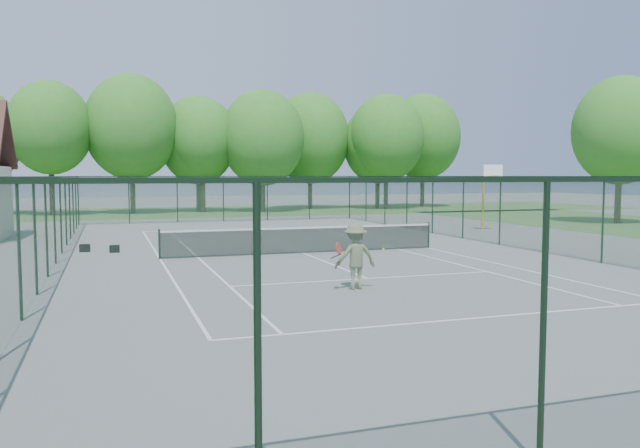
{
  "coord_description": "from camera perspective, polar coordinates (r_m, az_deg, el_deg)",
  "views": [
    {
      "loc": [
        -7.2,
        -23.23,
        3.04
      ],
      "look_at": [
        0.0,
        -2.0,
        1.3
      ],
      "focal_mm": 35.0,
      "sensor_mm": 36.0,
      "label": 1
    }
  ],
  "objects": [
    {
      "name": "tree_side",
      "position": [
        44.18,
        25.78,
        7.7
      ],
      "size": [
        5.9,
        5.9,
        9.35
      ],
      "color": "#402F1D",
      "rests_on": "ground"
    },
    {
      "name": "grass_far",
      "position": [
        53.8,
        -11.01,
        1.12
      ],
      "size": [
        80.0,
        16.0,
        0.01
      ],
      "primitive_type": "cube",
      "color": "#487435",
      "rests_on": "ground"
    },
    {
      "name": "tennis_player",
      "position": [
        16.73,
        3.24,
        -2.96
      ],
      "size": [
        1.89,
        0.95,
        1.77
      ],
      "color": "#666C4A",
      "rests_on": "ground"
    },
    {
      "name": "ground",
      "position": [
        24.51,
        -1.5,
        -2.69
      ],
      "size": [
        140.0,
        140.0,
        0.0
      ],
      "primitive_type": "plane",
      "color": "slate",
      "rests_on": "ground"
    },
    {
      "name": "basketball_goal",
      "position": [
        35.91,
        15.15,
        3.53
      ],
      "size": [
        1.2,
        1.43,
        3.65
      ],
      "color": "yellow",
      "rests_on": "ground"
    },
    {
      "name": "tennis_net",
      "position": [
        24.44,
        -1.51,
        -1.35
      ],
      "size": [
        11.08,
        0.08,
        1.1
      ],
      "color": "black",
      "rests_on": "ground"
    },
    {
      "name": "sports_bag_a",
      "position": [
        26.64,
        -20.71,
        -2.07
      ],
      "size": [
        0.42,
        0.3,
        0.31
      ],
      "primitive_type": "cube",
      "rotation": [
        0.0,
        0.0,
        -0.19
      ],
      "color": "black",
      "rests_on": "ground"
    },
    {
      "name": "sports_bag_b",
      "position": [
        26.02,
        -18.27,
        -2.17
      ],
      "size": [
        0.4,
        0.26,
        0.29
      ],
      "primitive_type": "cube",
      "rotation": [
        0.0,
        0.0,
        -0.09
      ],
      "color": "black",
      "rests_on": "ground"
    },
    {
      "name": "tree_line_far",
      "position": [
        53.8,
        -11.11,
        7.5
      ],
      "size": [
        39.4,
        6.4,
        9.7
      ],
      "color": "#402F1D",
      "rests_on": "ground"
    },
    {
      "name": "court_lines",
      "position": [
        24.51,
        -1.5,
        -2.68
      ],
      "size": [
        11.05,
        23.85,
        0.01
      ],
      "color": "white",
      "rests_on": "ground"
    },
    {
      "name": "fence_enclosure",
      "position": [
        24.37,
        -1.51,
        0.95
      ],
      "size": [
        18.05,
        36.05,
        3.02
      ],
      "color": "#1E3E28",
      "rests_on": "ground"
    }
  ]
}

